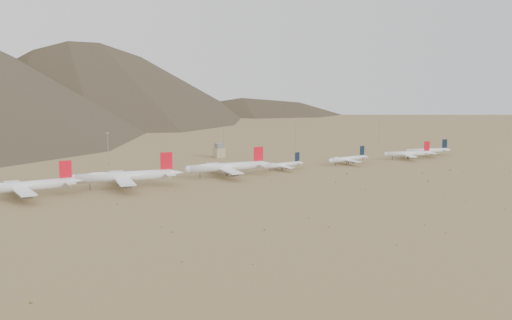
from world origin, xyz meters
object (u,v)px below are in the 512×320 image
widebody_centre (124,176)px  narrowbody_b (348,159)px  control_tower (219,151)px  widebody_east (226,167)px  widebody_west (22,186)px  narrowbody_a (283,165)px

widebody_centre → narrowbody_b: widebody_centre is taller
control_tower → widebody_east: bearing=-114.6°
widebody_west → narrowbody_a: size_ratio=1.86×
widebody_centre → widebody_east: 78.37m
narrowbody_a → narrowbody_b: (59.99, -2.89, 0.34)m
widebody_centre → widebody_west: bearing=-168.4°
narrowbody_b → narrowbody_a: bearing=173.4°
narrowbody_b → widebody_west: bearing=176.5°
widebody_west → narrowbody_b: widebody_west is taller
widebody_centre → narrowbody_a: 127.86m
narrowbody_a → widebody_east: bearing=177.8°
widebody_centre → control_tower: 145.28m
widebody_west → widebody_east: widebody_west is taller
narrowbody_b → widebody_centre: bearing=176.7°
widebody_west → control_tower: size_ratio=5.95×
widebody_west → narrowbody_b: 253.36m
control_tower → widebody_west: bearing=-154.6°
widebody_centre → control_tower: size_ratio=6.19×
widebody_west → control_tower: bearing=26.3°
widebody_centre → narrowbody_a: bearing=13.9°
widebody_east → narrowbody_b: size_ratio=1.62×
widebody_west → widebody_east: bearing=2.2°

